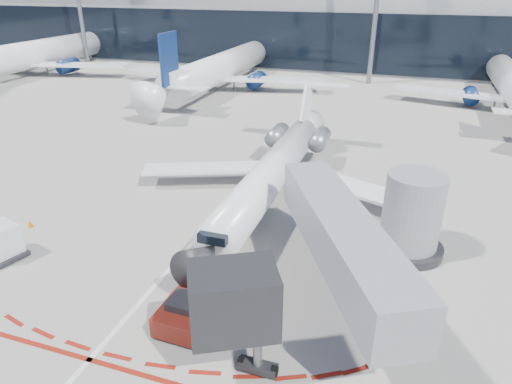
% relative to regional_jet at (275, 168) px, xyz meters
% --- Properties ---
extents(ground, '(260.00, 260.00, 0.00)m').
position_rel_regional_jet_xyz_m(ground, '(-2.76, -6.09, -2.11)').
color(ground, gray).
rests_on(ground, ground).
extents(apron_centerline, '(0.25, 40.00, 0.01)m').
position_rel_regional_jet_xyz_m(apron_centerline, '(-2.76, -4.09, -2.11)').
color(apron_centerline, silver).
rests_on(apron_centerline, ground).
extents(apron_stop_bar, '(14.00, 0.25, 0.01)m').
position_rel_regional_jet_xyz_m(apron_stop_bar, '(-2.76, -17.59, -2.11)').
color(apron_stop_bar, maroon).
rests_on(apron_stop_bar, ground).
extents(terminal_building, '(150.00, 24.15, 24.00)m').
position_rel_regional_jet_xyz_m(terminal_building, '(-2.76, 58.89, 6.41)').
color(terminal_building, gray).
rests_on(terminal_building, ground).
extents(jet_bridge, '(10.03, 15.20, 4.90)m').
position_rel_regional_jet_xyz_m(jet_bridge, '(7.04, -9.10, 0.90)').
color(jet_bridge, gray).
rests_on(jet_bridge, ground).
extents(regional_jet, '(20.48, 25.25, 6.32)m').
position_rel_regional_jet_xyz_m(regional_jet, '(0.00, 0.00, 0.00)').
color(regional_jet, white).
rests_on(regional_jet, ground).
extents(pushback_tug, '(2.44, 5.53, 1.43)m').
position_rel_regional_jet_xyz_m(pushback_tug, '(0.16, -14.07, -1.48)').
color(pushback_tug, '#55140C').
rests_on(pushback_tug, ground).
extents(uld_container, '(2.53, 2.32, 1.99)m').
position_rel_regional_jet_xyz_m(uld_container, '(-12.08, -12.63, -1.13)').
color(uld_container, black).
rests_on(uld_container, ground).
extents(safety_cone_left, '(0.36, 0.36, 0.49)m').
position_rel_regional_jet_xyz_m(safety_cone_left, '(-13.30, -9.43, -1.86)').
color(safety_cone_left, '#D75604').
rests_on(safety_cone_left, ground).
extents(safety_cone_right, '(0.39, 0.39, 0.54)m').
position_rel_regional_jet_xyz_m(safety_cone_right, '(2.39, -15.03, -1.84)').
color(safety_cone_right, '#D75604').
rests_on(safety_cone_right, ground).
extents(bg_airliner_0, '(37.84, 40.07, 12.24)m').
position_rel_regional_jet_xyz_m(bg_airliner_0, '(-50.32, 32.83, 4.01)').
color(bg_airliner_0, white).
rests_on(bg_airliner_0, ground).
extents(bg_airliner_1, '(34.75, 36.80, 11.24)m').
position_rel_regional_jet_xyz_m(bg_airliner_1, '(-17.44, 32.19, 3.51)').
color(bg_airliner_1, white).
rests_on(bg_airliner_1, ground).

